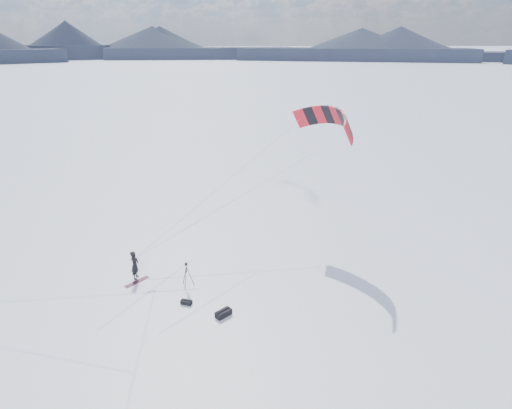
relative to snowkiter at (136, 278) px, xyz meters
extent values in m
plane|color=white|center=(1.04, -3.13, 0.00)|extent=(1800.00, 1800.00, 0.00)
cube|color=#1E2839|center=(200.56, 247.06, 3.43)|extent=(145.33, 128.71, 6.85)
cone|color=#1E2839|center=(200.56, 247.06, 6.85)|extent=(89.94, 89.94, 8.00)
cube|color=#1E2839|center=(117.95, 294.75, 3.43)|extent=(156.07, 96.69, 6.85)
cone|color=#1E2839|center=(117.95, 294.75, 6.85)|extent=(82.96, 82.96, 8.00)
cube|color=#1E2839|center=(24.96, 315.98, 3.43)|extent=(152.94, 56.08, 6.85)
cone|color=#1E2839|center=(24.96, 315.98, 6.85)|extent=(68.60, 68.60, 8.00)
cube|color=#1E2839|center=(-70.17, 308.85, 3.43)|extent=(156.25, 77.25, 6.85)
cone|color=#1E2839|center=(-70.17, 308.85, 6.85)|extent=(76.64, 76.64, 8.00)
cube|color=silver|center=(-3.96, -7.13, 0.00)|extent=(6.00, 0.12, 0.01)
cube|color=silver|center=(-2.26, -4.83, 0.00)|extent=(3.52, 7.29, 0.01)
cube|color=silver|center=(-0.56, -2.53, 0.00)|extent=(6.45, 7.79, 0.01)
cube|color=silver|center=(1.14, -0.23, 0.00)|extent=(11.66, 3.07, 0.01)
cube|color=silver|center=(2.84, -5.93, 0.00)|extent=(1.27, 5.91, 0.01)
cube|color=silver|center=(4.54, -3.63, 0.00)|extent=(6.52, 4.83, 0.01)
imported|color=black|center=(0.00, 0.00, 0.00)|extent=(0.56, 0.73, 1.80)
cube|color=maroon|center=(0.09, -0.49, 0.02)|extent=(1.36, 1.28, 0.04)
cylinder|color=black|center=(3.27, -1.37, 0.65)|extent=(0.43, 0.10, 1.31)
cylinder|color=black|center=(2.95, -1.24, 0.65)|extent=(0.30, 0.36, 1.31)
cylinder|color=black|center=(3.00, -1.59, 0.65)|extent=(0.19, 0.41, 1.31)
cylinder|color=black|center=(3.07, -1.40, 1.12)|extent=(0.04, 0.04, 0.39)
cube|color=black|center=(3.07, -1.40, 1.37)|extent=(0.09, 0.09, 0.06)
cube|color=black|center=(3.07, -1.40, 1.47)|extent=(0.16, 0.12, 0.11)
cylinder|color=black|center=(3.07, -1.30, 1.47)|extent=(0.08, 0.11, 0.08)
cube|color=black|center=(4.95, -4.61, 0.16)|extent=(0.94, 0.84, 0.33)
cylinder|color=black|center=(4.95, -4.61, 0.35)|extent=(0.72, 0.55, 0.08)
cube|color=black|center=(3.02, -3.23, 0.11)|extent=(0.67, 0.52, 0.22)
cylinder|color=black|center=(3.02, -3.23, 0.24)|extent=(0.55, 0.31, 0.07)
cube|color=red|center=(13.16, 1.05, 8.29)|extent=(1.02, 0.90, 1.52)
cube|color=black|center=(13.39, 1.72, 8.51)|extent=(0.90, 0.95, 1.46)
cube|color=red|center=(13.50, 2.46, 8.68)|extent=(0.76, 0.96, 1.40)
cube|color=black|center=(13.47, 3.22, 8.79)|extent=(0.82, 0.96, 1.34)
cube|color=red|center=(13.31, 3.99, 8.82)|extent=(0.94, 0.95, 1.27)
cube|color=black|center=(13.02, 4.71, 8.79)|extent=(1.05, 0.92, 1.34)
cube|color=red|center=(12.62, 5.37, 8.68)|extent=(1.15, 0.86, 1.40)
cube|color=black|center=(12.13, 5.93, 8.51)|extent=(1.23, 0.77, 1.46)
cube|color=red|center=(11.57, 6.36, 8.29)|extent=(1.29, 0.66, 1.52)
cylinder|color=gray|center=(6.58, 0.52, 4.79)|extent=(13.17, 1.07, 7.02)
cylinder|color=gray|center=(5.78, 3.18, 4.79)|extent=(11.59, 6.38, 7.02)
cylinder|color=black|center=(0.00, 0.00, 1.29)|extent=(0.54, 0.19, 0.03)
camera|label=1|loc=(3.85, -23.42, 13.53)|focal=30.00mm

